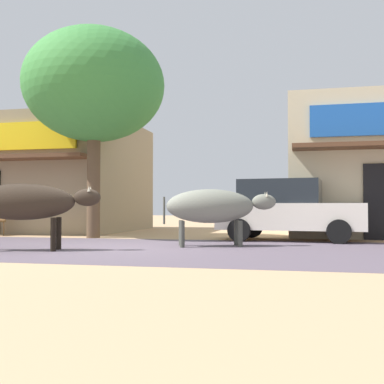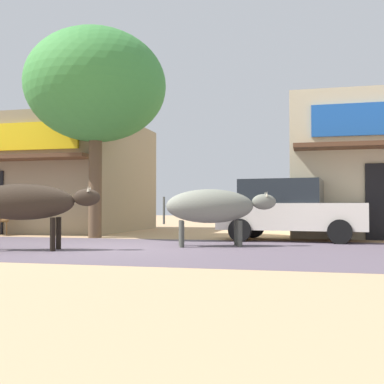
# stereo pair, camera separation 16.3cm
# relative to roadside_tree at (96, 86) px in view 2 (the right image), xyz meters

# --- Properties ---
(ground) EXTENTS (80.00, 80.00, 0.00)m
(ground) POSITION_rel_roadside_tree_xyz_m (1.91, -3.20, -4.49)
(ground) COLOR tan
(asphalt_road) EXTENTS (72.00, 5.95, 0.00)m
(asphalt_road) POSITION_rel_roadside_tree_xyz_m (1.91, -3.20, -4.49)
(asphalt_road) COLOR #5C505C
(asphalt_road) RESTS_ON ground
(storefront_left_cafe) EXTENTS (6.86, 6.77, 4.12)m
(storefront_left_cafe) POSITION_rel_roadside_tree_xyz_m (-3.71, 3.78, -2.42)
(storefront_left_cafe) COLOR gray
(storefront_left_cafe) RESTS_ON ground
(roadside_tree) EXTENTS (4.16, 4.16, 6.18)m
(roadside_tree) POSITION_rel_roadside_tree_xyz_m (0.00, 0.00, 0.00)
(roadside_tree) COLOR brown
(roadside_tree) RESTS_ON ground
(parked_hatchback_car) EXTENTS (3.98, 2.21, 1.64)m
(parked_hatchback_car) POSITION_rel_roadside_tree_xyz_m (5.61, 0.13, -3.65)
(parked_hatchback_car) COLOR silver
(parked_hatchback_car) RESTS_ON ground
(cow_near_brown) EXTENTS (2.78, 1.17, 1.38)m
(cow_near_brown) POSITION_rel_roadside_tree_xyz_m (0.35, -4.18, -3.50)
(cow_near_brown) COLOR #30251C
(cow_near_brown) RESTS_ON ground
(cow_far_dark) EXTENTS (2.58, 1.30, 1.31)m
(cow_far_dark) POSITION_rel_roadside_tree_xyz_m (3.97, -2.28, -3.57)
(cow_far_dark) COLOR slate
(cow_far_dark) RESTS_ON ground
(cafe_chair_by_doorway) EXTENTS (0.55, 0.55, 0.92)m
(cafe_chair_by_doorway) POSITION_rel_roadside_tree_xyz_m (-3.43, 0.36, -3.97)
(cafe_chair_by_doorway) COLOR brown
(cafe_chair_by_doorway) RESTS_ON ground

